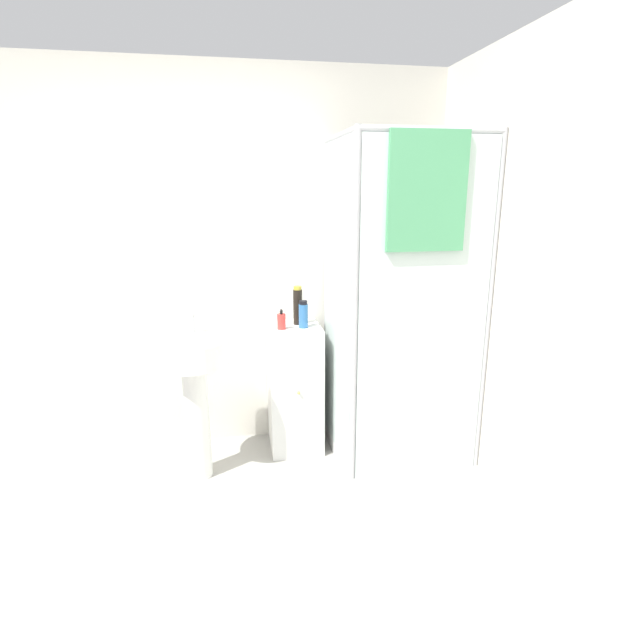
{
  "coord_description": "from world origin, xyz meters",
  "views": [
    {
      "loc": [
        0.22,
        -1.66,
        1.76
      ],
      "look_at": [
        0.73,
        1.16,
        0.99
      ],
      "focal_mm": 28.0,
      "sensor_mm": 36.0,
      "label": 1
    }
  ],
  "objects": [
    {
      "name": "sink",
      "position": [
        -0.02,
        1.21,
        0.65
      ],
      "size": [
        0.43,
        0.43,
        1.02
      ],
      "color": "white",
      "rests_on": "ground_plane"
    },
    {
      "name": "vanity_cabinet",
      "position": [
        0.62,
        1.48,
        0.43
      ],
      "size": [
        0.35,
        0.4,
        0.87
      ],
      "color": "silver",
      "rests_on": "ground_plane"
    },
    {
      "name": "shampoo_bottle_tall_black",
      "position": [
        0.65,
        1.51,
        0.99
      ],
      "size": [
        0.06,
        0.06,
        0.26
      ],
      "color": "black",
      "rests_on": "vanity_cabinet"
    },
    {
      "name": "soap_dispenser",
      "position": [
        0.53,
        1.41,
        0.92
      ],
      "size": [
        0.05,
        0.06,
        0.13
      ],
      "color": "red",
      "rests_on": "vanity_cabinet"
    },
    {
      "name": "wall_right",
      "position": [
        1.7,
        0.0,
        1.25
      ],
      "size": [
        0.06,
        6.4,
        2.5
      ],
      "primitive_type": "cube",
      "color": "silver",
      "rests_on": "ground_plane"
    },
    {
      "name": "wall_back",
      "position": [
        0.0,
        1.7,
        1.25
      ],
      "size": [
        6.4,
        0.06,
        2.5
      ],
      "primitive_type": "cube",
      "color": "silver",
      "rests_on": "ground_plane"
    },
    {
      "name": "shampoo_bottle_blue",
      "position": [
        0.67,
        1.42,
        0.96
      ],
      "size": [
        0.06,
        0.06,
        0.18
      ],
      "color": "#2D66A3",
      "rests_on": "vanity_cabinet"
    },
    {
      "name": "shower_enclosure",
      "position": [
        1.2,
        1.18,
        0.61
      ],
      "size": [
        0.82,
        0.85,
        2.05
      ],
      "color": "white",
      "rests_on": "ground_plane"
    }
  ]
}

